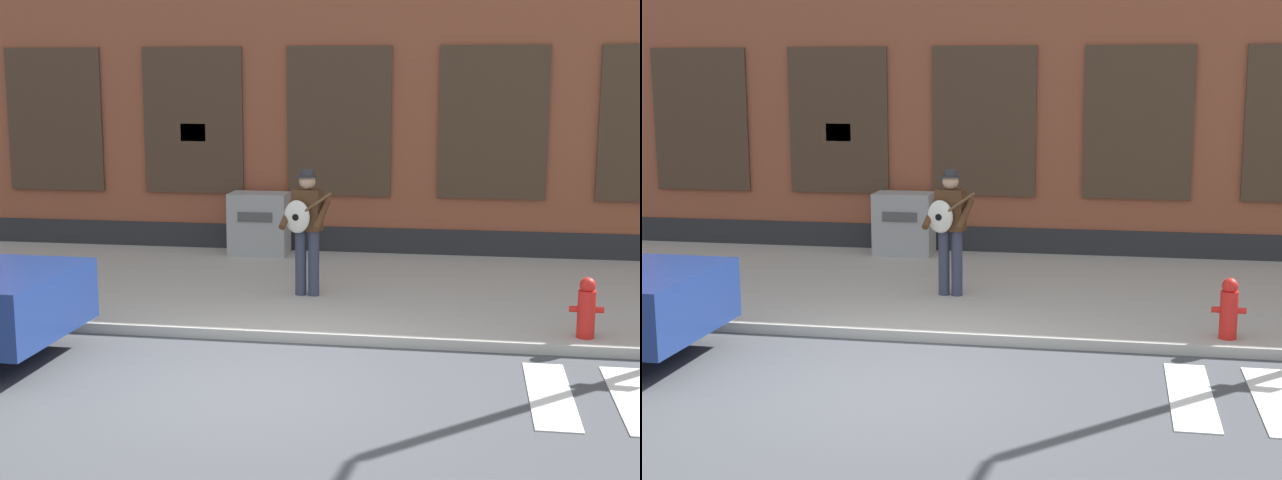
{
  "view_description": "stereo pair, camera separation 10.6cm",
  "coord_description": "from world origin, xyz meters",
  "views": [
    {
      "loc": [
        2.12,
        -8.13,
        3.0
      ],
      "look_at": [
        0.46,
        1.94,
        1.17
      ],
      "focal_mm": 50.0,
      "sensor_mm": 36.0,
      "label": 1
    },
    {
      "loc": [
        2.23,
        -8.12,
        3.0
      ],
      "look_at": [
        0.46,
        1.94,
        1.17
      ],
      "focal_mm": 50.0,
      "sensor_mm": 36.0,
      "label": 2
    }
  ],
  "objects": [
    {
      "name": "ground_plane",
      "position": [
        0.0,
        0.0,
        0.0
      ],
      "size": [
        160.0,
        160.0,
        0.0
      ],
      "primitive_type": "plane",
      "color": "#424449"
    },
    {
      "name": "sidewalk",
      "position": [
        0.0,
        4.16,
        0.06
      ],
      "size": [
        28.0,
        5.04,
        0.12
      ],
      "color": "#ADAAA3",
      "rests_on": "ground"
    },
    {
      "name": "building_backdrop",
      "position": [
        -0.0,
        8.67,
        3.53
      ],
      "size": [
        28.0,
        4.06,
        7.07
      ],
      "color": "brown",
      "rests_on": "ground"
    },
    {
      "name": "busker",
      "position": [
        0.01,
        3.46,
        1.1
      ],
      "size": [
        0.72,
        0.6,
        1.71
      ],
      "color": "#33384C",
      "rests_on": "sidewalk"
    },
    {
      "name": "utility_box",
      "position": [
        -1.28,
        6.23,
        0.64
      ],
      "size": [
        0.97,
        0.62,
        1.04
      ],
      "color": "#9E9E9E",
      "rests_on": "sidewalk"
    },
    {
      "name": "fire_hydrant",
      "position": [
        3.51,
        1.99,
        0.47
      ],
      "size": [
        0.38,
        0.2,
        0.7
      ],
      "color": "red",
      "rests_on": "sidewalk"
    }
  ]
}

